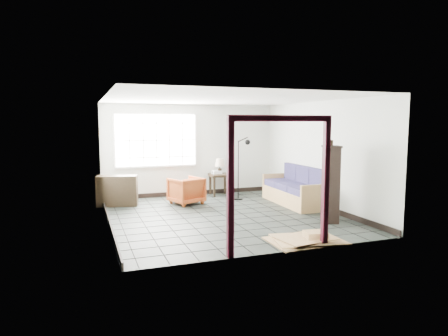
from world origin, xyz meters
name	(u,v)px	position (x,y,z in m)	size (l,w,h in m)	color
ground	(223,215)	(0.00, 0.00, 0.00)	(5.50, 5.50, 0.00)	black
room_shell	(223,141)	(0.00, 0.03, 1.68)	(5.02, 5.52, 2.61)	silver
window_panel	(156,140)	(-1.00, 2.70, 1.60)	(2.32, 0.08, 1.52)	silver
doorway_trim	(280,167)	(0.00, -2.70, 1.38)	(1.80, 0.08, 2.20)	#390D1A
futon_sofa	(297,190)	(2.22, 0.57, 0.35)	(0.89, 2.21, 0.97)	#9E7347
armchair	(186,189)	(-0.46, 1.54, 0.38)	(0.74, 0.69, 0.76)	#8C5014
side_table	(220,178)	(0.75, 2.40, 0.51)	(0.59, 0.59, 0.62)	black
table_lamp	(220,163)	(0.77, 2.44, 0.92)	(0.36, 0.36, 0.43)	black
projector	(217,172)	(0.69, 2.48, 0.67)	(0.28, 0.21, 0.09)	silver
floor_lamp	(243,166)	(1.11, 1.54, 0.91)	(0.45, 0.44, 1.71)	black
console_shelf	(117,191)	(-2.15, 1.89, 0.38)	(1.04, 0.59, 0.76)	black
tall_shelf	(331,184)	(1.90, -1.33, 0.82)	(0.47, 0.53, 1.61)	black
pot	(329,143)	(1.86, -1.31, 1.67)	(0.19, 0.19, 0.11)	black
open_box	(303,202)	(2.10, 0.08, 0.15)	(0.80, 0.53, 0.42)	#936647
cardboard_pile	(307,239)	(0.71, -2.40, 0.05)	(1.29, 1.02, 0.19)	#936647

